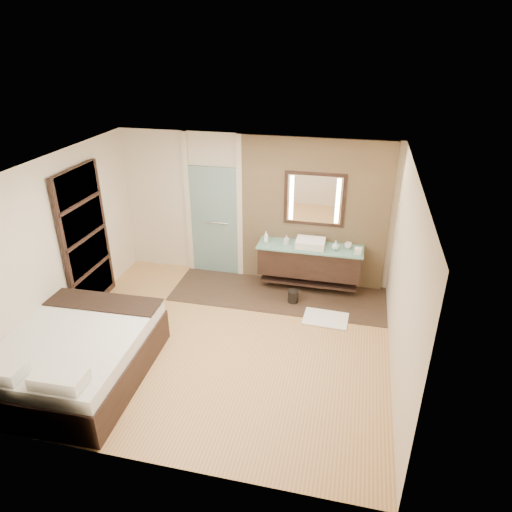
% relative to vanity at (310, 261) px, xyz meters
% --- Properties ---
extents(floor, '(5.00, 5.00, 0.00)m').
position_rel_vanity_xyz_m(floor, '(-1.10, -1.92, -0.58)').
color(floor, '#AB7747').
rests_on(floor, ground).
extents(tile_strip, '(3.80, 1.30, 0.01)m').
position_rel_vanity_xyz_m(tile_strip, '(-0.50, -0.32, -0.57)').
color(tile_strip, '#35261C').
rests_on(tile_strip, floor).
extents(stone_wall, '(2.60, 0.08, 2.70)m').
position_rel_vanity_xyz_m(stone_wall, '(0.00, 0.29, 0.77)').
color(stone_wall, tan).
rests_on(stone_wall, floor).
extents(vanity, '(1.85, 0.55, 0.88)m').
position_rel_vanity_xyz_m(vanity, '(0.00, 0.00, 0.00)').
color(vanity, black).
rests_on(vanity, stone_wall).
extents(mirror_unit, '(1.06, 0.04, 0.96)m').
position_rel_vanity_xyz_m(mirror_unit, '(0.00, 0.24, 1.07)').
color(mirror_unit, black).
rests_on(mirror_unit, stone_wall).
extents(frosted_door, '(1.10, 0.12, 2.70)m').
position_rel_vanity_xyz_m(frosted_door, '(-1.85, 0.28, 0.56)').
color(frosted_door, '#AEDCDC').
rests_on(frosted_door, floor).
extents(shoji_partition, '(0.06, 1.20, 2.40)m').
position_rel_vanity_xyz_m(shoji_partition, '(-3.53, -1.32, 0.63)').
color(shoji_partition, black).
rests_on(shoji_partition, floor).
extents(bed, '(1.82, 2.24, 0.84)m').
position_rel_vanity_xyz_m(bed, '(-2.75, -3.08, -0.23)').
color(bed, black).
rests_on(bed, floor).
extents(bath_mat, '(0.74, 0.53, 0.02)m').
position_rel_vanity_xyz_m(bath_mat, '(0.41, -0.94, -0.56)').
color(bath_mat, white).
rests_on(bath_mat, floor).
extents(waste_bin, '(0.21, 0.21, 0.23)m').
position_rel_vanity_xyz_m(waste_bin, '(-0.20, -0.53, -0.47)').
color(waste_bin, black).
rests_on(waste_bin, floor).
extents(tissue_box, '(0.12, 0.12, 0.10)m').
position_rel_vanity_xyz_m(tissue_box, '(0.82, -0.12, 0.33)').
color(tissue_box, white).
rests_on(tissue_box, vanity).
extents(soap_bottle_a, '(0.09, 0.09, 0.20)m').
position_rel_vanity_xyz_m(soap_bottle_a, '(-0.80, -0.01, 0.39)').
color(soap_bottle_a, white).
rests_on(soap_bottle_a, vanity).
extents(soap_bottle_b, '(0.10, 0.10, 0.17)m').
position_rel_vanity_xyz_m(soap_bottle_b, '(-0.43, -0.01, 0.37)').
color(soap_bottle_b, '#B2B2B2').
rests_on(soap_bottle_b, vanity).
extents(soap_bottle_c, '(0.17, 0.17, 0.17)m').
position_rel_vanity_xyz_m(soap_bottle_c, '(0.44, -0.05, 0.37)').
color(soap_bottle_c, '#A8D3D1').
rests_on(soap_bottle_c, vanity).
extents(cup, '(0.17, 0.17, 0.10)m').
position_rel_vanity_xyz_m(cup, '(0.65, 0.06, 0.34)').
color(cup, white).
rests_on(cup, vanity).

